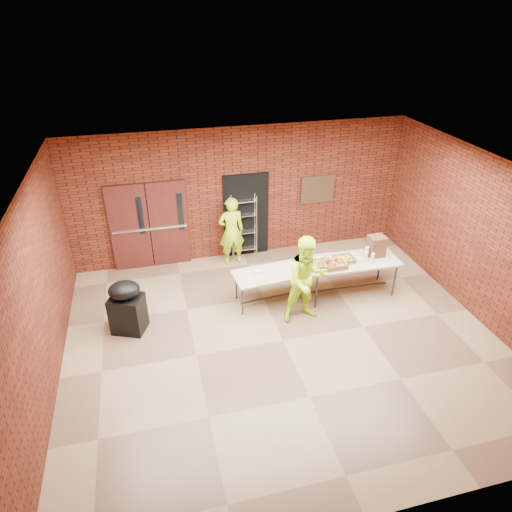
{
  "coord_description": "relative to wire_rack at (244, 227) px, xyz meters",
  "views": [
    {
      "loc": [
        -2.15,
        -6.36,
        5.69
      ],
      "look_at": [
        -0.18,
        1.4,
        1.1
      ],
      "focal_mm": 32.0,
      "sensor_mm": 36.0,
      "label": 1
    }
  ],
  "objects": [
    {
      "name": "room",
      "position": [
        -0.01,
        -3.32,
        0.79
      ],
      "size": [
        8.08,
        7.08,
        3.28
      ],
      "color": "brown",
      "rests_on": "ground"
    },
    {
      "name": "double_doors",
      "position": [
        -2.21,
        0.12,
        0.24
      ],
      "size": [
        1.78,
        0.12,
        2.1
      ],
      "color": "#471914",
      "rests_on": "room"
    },
    {
      "name": "dark_doorway",
      "position": [
        0.09,
        0.14,
        0.24
      ],
      "size": [
        1.1,
        0.06,
        2.1
      ],
      "primitive_type": "cube",
      "color": "black",
      "rests_on": "room"
    },
    {
      "name": "bronze_plaque",
      "position": [
        1.89,
        0.13,
        0.74
      ],
      "size": [
        0.85,
        0.04,
        0.7
      ],
      "primitive_type": "cube",
      "color": "#3A2817",
      "rests_on": "room"
    },
    {
      "name": "wire_rack",
      "position": [
        0.0,
        0.0,
        0.0
      ],
      "size": [
        0.6,
        0.2,
        1.63
      ],
      "primitive_type": null,
      "rotation": [
        0.0,
        0.0,
        0.01
      ],
      "color": "silver",
      "rests_on": "room"
    },
    {
      "name": "table_left",
      "position": [
        0.21,
        -2.04,
        -0.14
      ],
      "size": [
        1.84,
        0.9,
        0.73
      ],
      "rotation": [
        0.0,
        0.0,
        0.09
      ],
      "color": "tan",
      "rests_on": "room"
    },
    {
      "name": "table_right",
      "position": [
        1.84,
        -2.14,
        -0.06
      ],
      "size": [
        2.02,
        0.88,
        0.82
      ],
      "rotation": [
        0.0,
        0.0,
        -0.03
      ],
      "color": "tan",
      "rests_on": "room"
    },
    {
      "name": "basket_bananas",
      "position": [
        1.13,
        -2.21,
        0.07
      ],
      "size": [
        0.45,
        0.35,
        0.14
      ],
      "color": "olive",
      "rests_on": "table_right"
    },
    {
      "name": "basket_oranges",
      "position": [
        1.67,
        -2.13,
        0.06
      ],
      "size": [
        0.42,
        0.32,
        0.13
      ],
      "color": "olive",
      "rests_on": "table_right"
    },
    {
      "name": "basket_apples",
      "position": [
        1.37,
        -2.29,
        0.07
      ],
      "size": [
        0.47,
        0.37,
        0.15
      ],
      "color": "olive",
      "rests_on": "table_right"
    },
    {
      "name": "muffin_tray",
      "position": [
        0.8,
        -2.04,
        -0.04
      ],
      "size": [
        0.38,
        0.38,
        0.1
      ],
      "color": "#154F21",
      "rests_on": "table_left"
    },
    {
      "name": "napkin_box",
      "position": [
        -0.16,
        -2.0,
        -0.05
      ],
      "size": [
        0.19,
        0.13,
        0.06
      ],
      "primitive_type": "cube",
      "color": "silver",
      "rests_on": "table_left"
    },
    {
      "name": "coffee_dispenser",
      "position": [
        2.42,
        -2.05,
        0.23
      ],
      "size": [
        0.34,
        0.31,
        0.45
      ],
      "primitive_type": "cube",
      "color": "brown",
      "rests_on": "table_right"
    },
    {
      "name": "cup_stack_front",
      "position": [
        2.09,
        -2.25,
        0.13
      ],
      "size": [
        0.08,
        0.08,
        0.24
      ],
      "primitive_type": "cylinder",
      "color": "silver",
      "rests_on": "table_right"
    },
    {
      "name": "cup_stack_mid",
      "position": [
        2.2,
        -2.34,
        0.12
      ],
      "size": [
        0.08,
        0.08,
        0.23
      ],
      "primitive_type": "cylinder",
      "color": "silver",
      "rests_on": "table_right"
    },
    {
      "name": "cup_stack_back",
      "position": [
        2.18,
        -2.1,
        0.14
      ],
      "size": [
        0.09,
        0.09,
        0.26
      ],
      "primitive_type": "cylinder",
      "color": "silver",
      "rests_on": "table_right"
    },
    {
      "name": "covered_grill",
      "position": [
        -2.81,
        -2.26,
        -0.27
      ],
      "size": [
        0.74,
        0.69,
        1.09
      ],
      "rotation": [
        0.0,
        0.0,
        -0.4
      ],
      "color": "black",
      "rests_on": "room"
    },
    {
      "name": "volunteer_woman",
      "position": [
        -0.36,
        -0.22,
        0.04
      ],
      "size": [
        0.64,
        0.43,
        1.7
      ],
      "primitive_type": "imported",
      "rotation": [
        0.0,
        0.0,
        3.18
      ],
      "color": "#CDFE1C",
      "rests_on": "room"
    },
    {
      "name": "volunteer_man",
      "position": [
        0.62,
        -2.73,
        0.09
      ],
      "size": [
        0.92,
        0.73,
        1.82
      ],
      "primitive_type": "imported",
      "rotation": [
        0.0,
        0.0,
        0.05
      ],
      "color": "#CDFE1C",
      "rests_on": "room"
    }
  ]
}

